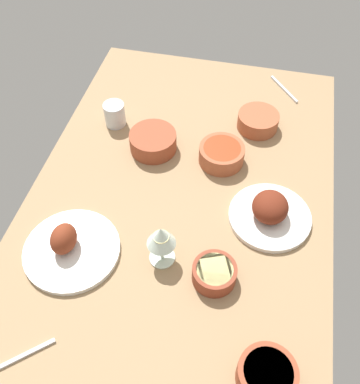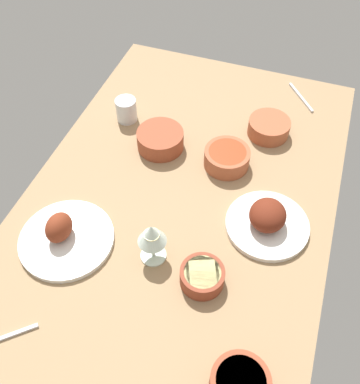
# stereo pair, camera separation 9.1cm
# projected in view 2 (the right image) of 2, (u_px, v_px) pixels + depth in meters

# --- Properties ---
(dining_table) EXTENTS (1.40, 0.90, 0.04)m
(dining_table) POSITION_uv_depth(u_px,v_px,m) (180.00, 200.00, 1.31)
(dining_table) COLOR #937551
(dining_table) RESTS_ON ground
(plate_center_main) EXTENTS (0.26, 0.26, 0.09)m
(plate_center_main) POSITION_uv_depth(u_px,v_px,m) (64.00, 236.00, 1.18)
(plate_center_main) COLOR silver
(plate_center_main) RESTS_ON dining_table
(plate_far_side) EXTENTS (0.24, 0.24, 0.09)m
(plate_far_side) POSITION_uv_depth(u_px,v_px,m) (267.00, 220.00, 1.20)
(plate_far_side) COLOR silver
(plate_far_side) RESTS_ON dining_table
(bowl_pasta) EXTENTS (0.13, 0.13, 0.06)m
(bowl_pasta) POSITION_uv_depth(u_px,v_px,m) (240.00, 384.00, 0.93)
(bowl_pasta) COLOR brown
(bowl_pasta) RESTS_ON dining_table
(bowl_onions) EXTENTS (0.15, 0.15, 0.06)m
(bowl_onions) POSITION_uv_depth(u_px,v_px,m) (160.00, 139.00, 1.40)
(bowl_onions) COLOR brown
(bowl_onions) RESTS_ON dining_table
(bowl_cream) EXTENTS (0.14, 0.14, 0.05)m
(bowl_cream) POSITION_uv_depth(u_px,v_px,m) (269.00, 127.00, 1.44)
(bowl_cream) COLOR #A35133
(bowl_cream) RESTS_ON dining_table
(bowl_potatoes) EXTENTS (0.12, 0.12, 0.05)m
(bowl_potatoes) POSITION_uv_depth(u_px,v_px,m) (202.00, 276.00, 1.10)
(bowl_potatoes) COLOR brown
(bowl_potatoes) RESTS_ON dining_table
(bowl_sauce) EXTENTS (0.14, 0.14, 0.06)m
(bowl_sauce) POSITION_uv_depth(u_px,v_px,m) (227.00, 157.00, 1.35)
(bowl_sauce) COLOR #A35133
(bowl_sauce) RESTS_ON dining_table
(wine_glass) EXTENTS (0.08, 0.08, 0.14)m
(wine_glass) POSITION_uv_depth(u_px,v_px,m) (151.00, 235.00, 1.09)
(wine_glass) COLOR silver
(wine_glass) RESTS_ON dining_table
(water_tumbler) EXTENTS (0.07, 0.07, 0.08)m
(water_tumbler) POSITION_uv_depth(u_px,v_px,m) (126.00, 110.00, 1.48)
(water_tumbler) COLOR silver
(water_tumbler) RESTS_ON dining_table
(fork_loose) EXTENTS (0.12, 0.14, 0.01)m
(fork_loose) POSITION_uv_depth(u_px,v_px,m) (2.00, 338.00, 1.02)
(fork_loose) COLOR silver
(fork_loose) RESTS_ON dining_table
(spoon_loose) EXTENTS (0.14, 0.11, 0.01)m
(spoon_loose) POSITION_uv_depth(u_px,v_px,m) (301.00, 97.00, 1.58)
(spoon_loose) COLOR silver
(spoon_loose) RESTS_ON dining_table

